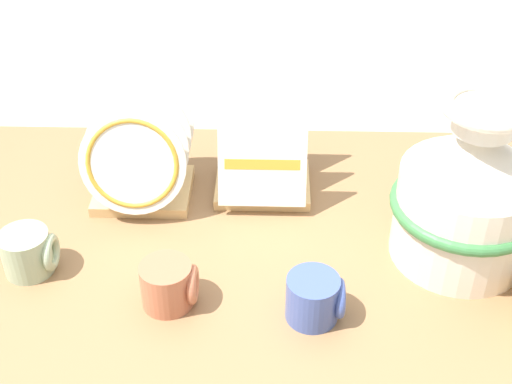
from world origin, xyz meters
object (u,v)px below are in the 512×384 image
at_px(mug_sage_glaze, 29,252).
at_px(mug_cobalt_glaze, 315,298).
at_px(dish_rack_round_plates, 139,162).
at_px(ceramic_vase, 468,192).
at_px(dish_rack_square_plates, 263,165).
at_px(mug_terracotta_glaze, 169,285).

bearing_deg(mug_sage_glaze, mug_cobalt_glaze, -11.24).
distance_m(dish_rack_round_plates, mug_cobalt_glaze, 0.48).
distance_m(ceramic_vase, dish_rack_square_plates, 0.43).
bearing_deg(ceramic_vase, mug_terracotta_glaze, -164.49).
xyz_separation_m(dish_rack_round_plates, dish_rack_square_plates, (0.25, 0.04, -0.03)).
xyz_separation_m(dish_rack_round_plates, mug_sage_glaze, (-0.17, -0.23, -0.05)).
distance_m(mug_cobalt_glaze, mug_sage_glaze, 0.53).
relative_size(dish_rack_round_plates, mug_terracotta_glaze, 2.31).
bearing_deg(dish_rack_square_plates, mug_terracotta_glaze, -114.22).
height_order(dish_rack_round_plates, mug_terracotta_glaze, dish_rack_round_plates).
relative_size(dish_rack_round_plates, mug_cobalt_glaze, 2.31).
height_order(dish_rack_round_plates, mug_cobalt_glaze, dish_rack_round_plates).
relative_size(ceramic_vase, mug_cobalt_glaze, 3.34).
xyz_separation_m(ceramic_vase, dish_rack_round_plates, (-0.62, 0.16, -0.05)).
bearing_deg(dish_rack_square_plates, ceramic_vase, -28.05).
distance_m(dish_rack_round_plates, mug_terracotta_glaze, 0.32).
bearing_deg(dish_rack_round_plates, ceramic_vase, -14.27).
distance_m(dish_rack_square_plates, mug_sage_glaze, 0.50).
relative_size(ceramic_vase, mug_terracotta_glaze, 3.34).
bearing_deg(ceramic_vase, dish_rack_square_plates, 151.95).
distance_m(mug_cobalt_glaze, mug_terracotta_glaze, 0.25).
height_order(mug_cobalt_glaze, mug_terracotta_glaze, same).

